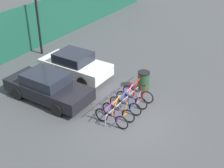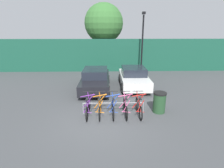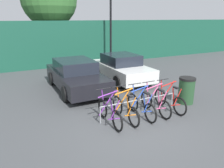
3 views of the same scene
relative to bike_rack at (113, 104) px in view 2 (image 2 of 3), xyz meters
name	(u,v)px [view 2 (image 2 of 3)]	position (x,y,z in m)	size (l,w,h in m)	color
ground_plane	(101,120)	(-0.58, -0.68, -0.47)	(120.00, 120.00, 0.00)	#424447
hoarding_wall	(104,55)	(-0.58, 8.82, 1.05)	(36.00, 0.16, 3.05)	#19513D
bike_rack	(113,104)	(0.00, 0.00, 0.00)	(2.97, 0.04, 0.57)	gray
bicycle_purple	(88,108)	(-1.21, -0.15, -0.10)	(0.68, 1.71, 1.05)	black
bicycle_orange	(100,108)	(-0.64, -0.15, -0.10)	(0.68, 1.71, 1.05)	black
bicycle_blue	(113,108)	(-0.02, -0.15, -0.10)	(0.68, 1.71, 1.05)	black
bicycle_pink	(125,107)	(0.57, -0.15, -0.10)	(0.68, 1.71, 1.05)	black
bicycle_red	(139,107)	(1.21, -0.15, -0.10)	(0.68, 1.71, 1.05)	black
car_black	(95,79)	(-1.09, 3.64, 0.22)	(1.91, 4.45, 1.40)	black
car_white	(134,77)	(1.56, 4.06, 0.22)	(1.91, 4.00, 1.40)	silver
lamp_post	(142,40)	(2.79, 7.83, 2.52)	(0.24, 0.44, 5.29)	black
trash_bin	(159,102)	(2.26, 0.10, 0.04)	(0.63, 0.63, 1.03)	#234728
tree_behind_hoarding	(104,24)	(-0.60, 10.63, 3.95)	(3.84, 3.84, 6.38)	brown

